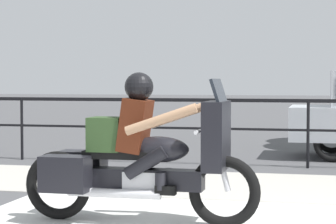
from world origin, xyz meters
TOP-DOWN VIEW (x-y plane):
  - sidewalk_band at (0.00, 3.40)m, footprint 44.00×2.40m
  - fence_railing at (0.00, 5.42)m, footprint 36.00×0.05m
  - motorcycle at (-1.56, 0.77)m, footprint 2.45×0.76m

SIDE VIEW (x-z plane):
  - sidewalk_band at x=0.00m, z-range 0.00..0.01m
  - motorcycle at x=-1.56m, z-range -0.08..1.44m
  - fence_railing at x=0.00m, z-range 0.33..1.47m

